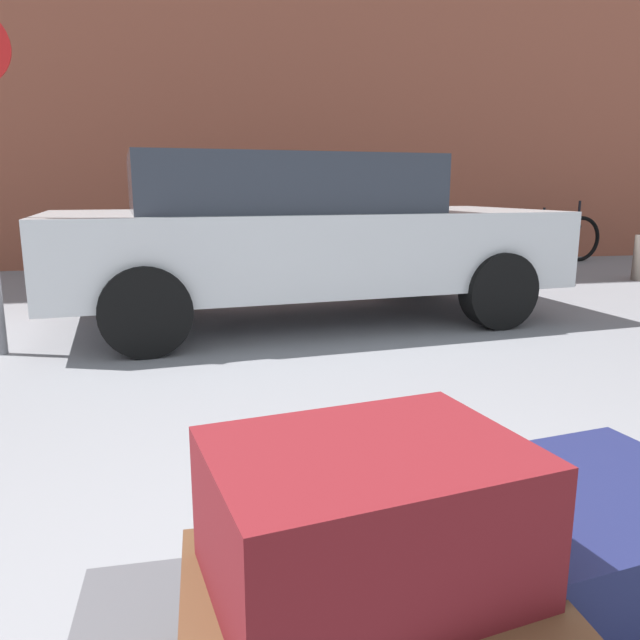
% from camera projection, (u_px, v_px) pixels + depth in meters
% --- Properties ---
extents(suitcase_brown_front_right, '(0.58, 0.42, 0.21)m').
position_uv_depth(suitcase_brown_front_right, '(365.00, 638.00, 0.99)').
color(suitcase_brown_front_right, '#51331E').
rests_on(suitcase_brown_front_right, luggage_cart).
extents(suitcase_navy_stacked_top, '(0.64, 0.54, 0.24)m').
position_uv_depth(suitcase_navy_stacked_top, '(579.00, 542.00, 1.23)').
color(suitcase_navy_stacked_top, '#191E47').
rests_on(suitcase_navy_stacked_top, luggage_cart).
extents(duffel_bag_maroon_topmost_pile, '(0.53, 0.42, 0.23)m').
position_uv_depth(duffel_bag_maroon_topmost_pile, '(367.00, 515.00, 0.94)').
color(duffel_bag_maroon_topmost_pile, maroon).
rests_on(duffel_bag_maroon_topmost_pile, suitcase_brown_front_right).
extents(parked_car, '(4.47, 2.29, 1.42)m').
position_uv_depth(parked_car, '(299.00, 234.00, 5.34)').
color(parked_car, silver).
rests_on(parked_car, ground_plane).
extents(bicycle_leaning, '(1.76, 0.22, 0.96)m').
position_uv_depth(bicycle_leaning, '(553.00, 239.00, 9.59)').
color(bicycle_leaning, black).
rests_on(bicycle_leaning, ground_plane).
extents(bollard_kerb_near, '(0.21, 0.21, 0.58)m').
position_uv_depth(bollard_kerb_near, '(413.00, 264.00, 7.15)').
color(bollard_kerb_near, '#72665B').
rests_on(bollard_kerb_near, ground_plane).
extents(bollard_kerb_mid, '(0.21, 0.21, 0.58)m').
position_uv_depth(bollard_kerb_mid, '(535.00, 261.00, 7.46)').
color(bollard_kerb_mid, '#72665B').
rests_on(bollard_kerb_mid, ground_plane).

